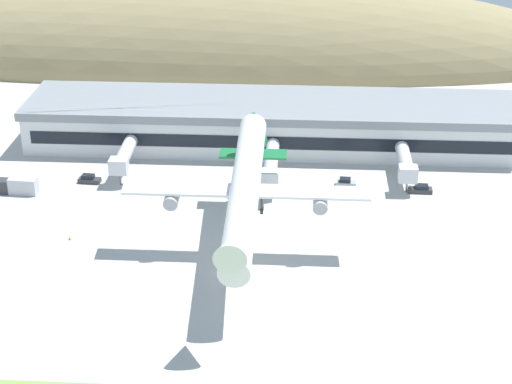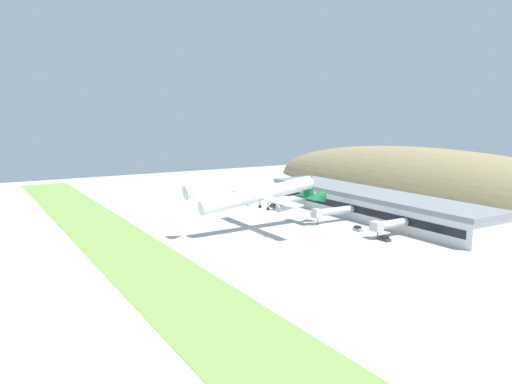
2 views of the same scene
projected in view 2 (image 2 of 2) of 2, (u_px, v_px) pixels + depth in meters
ground_plane at (247, 231)px, 162.11m from camera, size 336.24×336.24×0.00m
grass_strip_foreground at (125, 248)px, 141.82m from camera, size 302.62×22.36×0.08m
hill_backdrop at (424, 193)px, 238.79m from camera, size 227.59×52.57×43.95m
terminal_building at (371, 202)px, 184.67m from camera, size 100.87×20.58×9.37m
jetway_0 at (290, 199)px, 199.31m from camera, size 3.38×13.81×5.43m
jetway_1 at (331, 212)px, 174.47m from camera, size 3.38×17.39×5.43m
jetway_2 at (388, 225)px, 154.04m from camera, size 3.38×14.06×5.43m
cargo_airplane at (261, 195)px, 161.85m from camera, size 38.83×52.42×11.02m
service_car_0 at (358, 229)px, 162.89m from camera, size 3.85×1.98×1.54m
service_car_1 at (249, 197)px, 223.66m from camera, size 3.91×1.84×1.63m
service_car_2 at (384, 239)px, 150.29m from camera, size 4.43×1.97×1.50m
service_car_3 at (274, 206)px, 203.06m from camera, size 4.28×2.10×1.60m
fuel_truck at (248, 201)px, 210.36m from camera, size 7.82×2.79×3.04m
traffic_cone_0 at (228, 213)px, 190.20m from camera, size 0.52×0.52×0.58m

